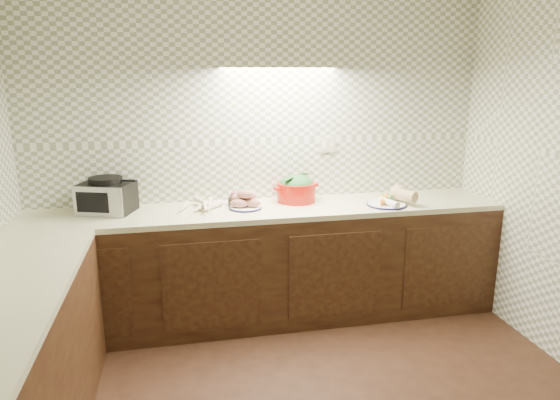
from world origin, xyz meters
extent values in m
cube|color=gray|center=(0.00, 1.78, 1.30)|extent=(3.60, 0.05, 2.60)
cube|color=#C0B699|center=(0.55, 1.79, 1.32)|extent=(0.13, 0.01, 0.12)
cube|color=black|center=(0.00, 1.50, 0.43)|extent=(3.60, 0.60, 0.86)
cube|color=beige|center=(0.00, 1.50, 0.88)|extent=(3.60, 0.60, 0.04)
cube|color=black|center=(-1.16, 1.62, 1.01)|extent=(0.44, 0.38, 0.22)
cube|color=#949499|center=(-1.21, 1.48, 1.01)|extent=(0.35, 0.13, 0.22)
cube|color=black|center=(-1.21, 1.48, 1.01)|extent=(0.23, 0.08, 0.15)
cylinder|color=black|center=(-1.16, 1.62, 1.14)|extent=(0.30, 0.30, 0.04)
cone|color=#F1E9C0|center=(-0.46, 1.51, 0.92)|extent=(0.22, 0.14, 0.04)
cone|color=#F1E9C0|center=(-0.67, 1.54, 0.92)|extent=(0.11, 0.24, 0.05)
cone|color=#F1E9C0|center=(-0.67, 1.58, 0.92)|extent=(0.14, 0.23, 0.04)
cone|color=#F1E9C0|center=(-0.46, 1.58, 0.92)|extent=(0.14, 0.18, 0.04)
cone|color=#F1E9C0|center=(-0.45, 1.60, 0.92)|extent=(0.17, 0.21, 0.04)
cone|color=#F1E9C0|center=(-0.42, 1.63, 0.95)|extent=(0.13, 0.18, 0.04)
cone|color=#F1E9C0|center=(-0.66, 1.57, 0.95)|extent=(0.11, 0.21, 0.04)
cone|color=#F1E9C0|center=(-0.57, 1.60, 0.94)|extent=(0.05, 0.24, 0.04)
cylinder|color=#10103D|center=(-0.17, 1.51, 0.91)|extent=(0.25, 0.25, 0.01)
cylinder|color=white|center=(-0.17, 1.51, 0.91)|extent=(0.23, 0.23, 0.02)
ellipsoid|color=#A46A56|center=(-0.22, 1.49, 0.95)|extent=(0.14, 0.08, 0.06)
ellipsoid|color=#A46A56|center=(-0.12, 1.48, 0.95)|extent=(0.14, 0.08, 0.06)
ellipsoid|color=#A46A56|center=(-0.17, 1.55, 0.95)|extent=(0.14, 0.08, 0.06)
ellipsoid|color=#A46A56|center=(-0.20, 1.53, 0.98)|extent=(0.14, 0.08, 0.06)
ellipsoid|color=#A46A56|center=(-0.13, 1.54, 0.98)|extent=(0.14, 0.08, 0.06)
ellipsoid|color=#A46A56|center=(-0.17, 1.50, 1.01)|extent=(0.14, 0.08, 0.06)
cylinder|color=black|center=(-0.21, 1.63, 0.93)|extent=(0.15, 0.15, 0.05)
sphere|color=maroon|center=(-0.23, 1.63, 0.97)|extent=(0.08, 0.08, 0.08)
sphere|color=white|center=(-0.18, 1.64, 0.96)|extent=(0.05, 0.05, 0.05)
cylinder|color=#AC140A|center=(0.26, 1.64, 0.98)|extent=(0.38, 0.38, 0.15)
cube|color=#AC140A|center=(0.10, 1.59, 1.02)|extent=(0.05, 0.07, 0.02)
cube|color=#AC140A|center=(0.42, 1.69, 1.02)|extent=(0.05, 0.07, 0.02)
ellipsoid|color=#296729|center=(0.26, 1.64, 1.04)|extent=(0.27, 0.27, 0.15)
cylinder|color=#10103D|center=(0.91, 1.38, 0.91)|extent=(0.31, 0.31, 0.01)
cylinder|color=white|center=(0.91, 1.38, 0.91)|extent=(0.29, 0.29, 0.02)
cone|color=orange|center=(0.91, 1.42, 0.93)|extent=(0.08, 0.18, 0.03)
cone|color=orange|center=(0.91, 1.40, 0.93)|extent=(0.11, 0.17, 0.03)
cone|color=orange|center=(0.86, 1.37, 0.93)|extent=(0.07, 0.18, 0.03)
cone|color=orange|center=(0.87, 1.37, 0.95)|extent=(0.11, 0.17, 0.03)
cone|color=orange|center=(0.88, 1.40, 0.95)|extent=(0.10, 0.17, 0.03)
cone|color=orange|center=(0.86, 1.37, 0.95)|extent=(0.07, 0.18, 0.03)
cylinder|color=white|center=(0.90, 1.32, 0.94)|extent=(0.11, 0.20, 0.05)
cylinder|color=#3F6D2D|center=(0.94, 1.46, 0.94)|extent=(0.09, 0.13, 0.05)
camera|label=1|loc=(-0.64, -2.07, 1.90)|focal=32.00mm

